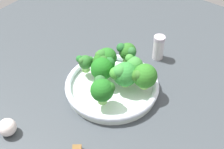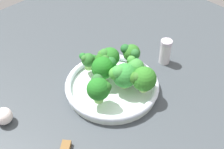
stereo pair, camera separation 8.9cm
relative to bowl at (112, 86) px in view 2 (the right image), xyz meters
The scene contains 12 objects.
ground_plane 3.86cm from the bowl, 101.81° to the right, with size 130.00×130.00×2.50cm, color #394045.
bowl is the anchor object (origin of this frame).
broccoli_floret_0 9.69cm from the bowl, 158.55° to the right, with size 6.23×6.79×7.37cm.
broccoli_floret_1 10.45cm from the bowl, 93.79° to the left, with size 4.43×4.50×5.18cm.
broccoli_floret_2 8.53cm from the bowl, 53.64° to the left, with size 6.06×5.65×7.11cm.
broccoli_floret_3 10.45cm from the bowl, 64.01° to the right, with size 7.04×6.73×7.44cm.
broccoli_floret_4 11.29cm from the bowl, ahead, with size 5.18×6.12×6.97cm.
broccoli_floret_5 8.76cm from the bowl, 27.13° to the right, with size 5.13×5.74×6.70cm.
broccoli_floret_6 6.49cm from the bowl, 90.41° to the left, with size 7.48×7.13×7.03cm.
broccoli_floret_7 6.52cm from the bowl, 69.58° to the right, with size 6.99×6.80×7.39cm.
garlic_bulb 30.21cm from the bowl, 157.78° to the left, with size 4.59×4.59×4.59cm, color white.
pepper_shaker 21.09cm from the bowl, ahead, with size 3.57×3.57×8.21cm.
Camera 2 is at (-46.01, -44.22, 65.62)cm, focal length 51.68 mm.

